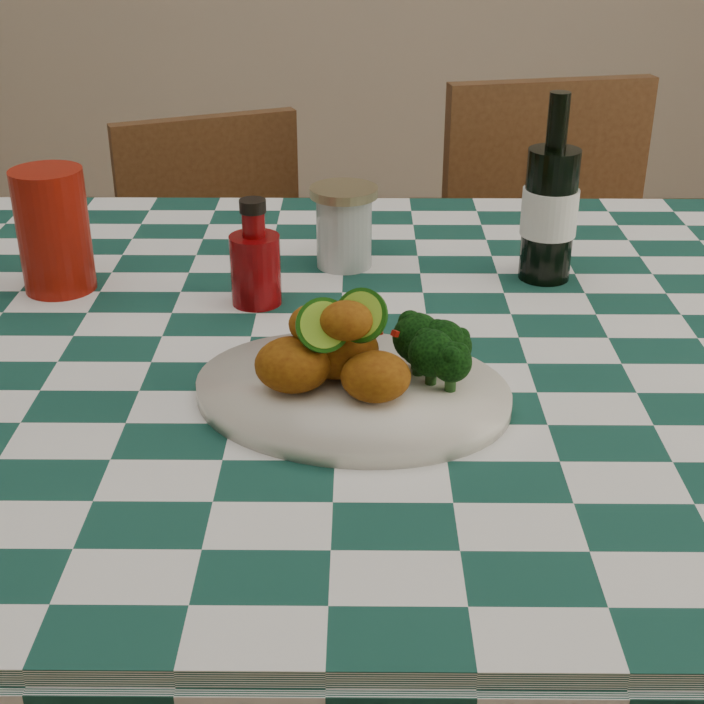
# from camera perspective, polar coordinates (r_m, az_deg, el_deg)

# --- Properties ---
(dining_table) EXTENTS (1.66, 1.06, 0.79)m
(dining_table) POSITION_cam_1_polar(r_m,az_deg,el_deg) (1.34, -0.60, -14.41)
(dining_table) COLOR #144137
(dining_table) RESTS_ON ground
(plate) EXTENTS (0.37, 0.32, 0.02)m
(plate) POSITION_cam_1_polar(r_m,az_deg,el_deg) (0.99, -0.00, -2.39)
(plate) COLOR silver
(plate) RESTS_ON dining_table
(fried_chicken_pile) EXTENTS (0.14, 0.11, 0.09)m
(fried_chicken_pile) POSITION_cam_1_polar(r_m,az_deg,el_deg) (0.96, -0.32, 0.47)
(fried_chicken_pile) COLOR #8B520D
(fried_chicken_pile) RESTS_ON plate
(broccoli_side) EXTENTS (0.08, 0.08, 0.06)m
(broccoli_side) POSITION_cam_1_polar(r_m,az_deg,el_deg) (0.98, 4.93, -0.14)
(broccoli_side) COLOR black
(broccoli_side) RESTS_ON plate
(red_tumbler) EXTENTS (0.11, 0.11, 0.16)m
(red_tumbler) POSITION_cam_1_polar(r_m,az_deg,el_deg) (1.28, -16.98, 6.77)
(red_tumbler) COLOR maroon
(red_tumbler) RESTS_ON dining_table
(ketchup_bottle) EXTENTS (0.07, 0.07, 0.13)m
(ketchup_bottle) POSITION_cam_1_polar(r_m,az_deg,el_deg) (1.19, -5.68, 5.78)
(ketchup_bottle) COLOR #680507
(ketchup_bottle) RESTS_ON dining_table
(mason_jar) EXTENTS (0.09, 0.09, 0.11)m
(mason_jar) POSITION_cam_1_polar(r_m,az_deg,el_deg) (1.31, -0.47, 7.29)
(mason_jar) COLOR #B2BCBA
(mason_jar) RESTS_ON dining_table
(beer_bottle) EXTENTS (0.07, 0.07, 0.24)m
(beer_bottle) POSITION_cam_1_polar(r_m,az_deg,el_deg) (1.27, 11.53, 9.29)
(beer_bottle) COLOR black
(beer_bottle) RESTS_ON dining_table
(wooden_chair_left) EXTENTS (0.50, 0.51, 0.82)m
(wooden_chair_left) POSITION_cam_1_polar(r_m,az_deg,el_deg) (1.99, -6.57, 0.80)
(wooden_chair_left) COLOR #472814
(wooden_chair_left) RESTS_ON ground
(wooden_chair_right) EXTENTS (0.49, 0.51, 0.90)m
(wooden_chair_right) POSITION_cam_1_polar(r_m,az_deg,el_deg) (1.95, 12.48, 0.94)
(wooden_chair_right) COLOR #472814
(wooden_chair_right) RESTS_ON ground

